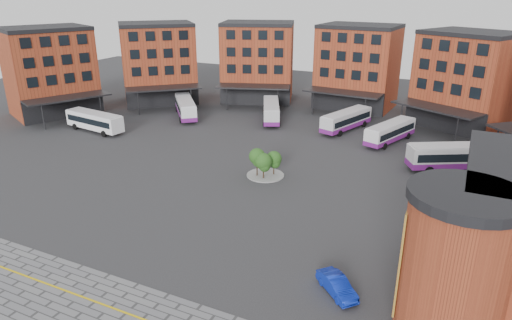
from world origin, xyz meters
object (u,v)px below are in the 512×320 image
at_px(tree_island, 265,161).
at_px(bus_b, 186,107).
at_px(bus_f, 456,156).
at_px(bus_c, 271,111).
at_px(bus_d, 346,120).
at_px(bus_e, 390,132).
at_px(blue_car, 337,285).
at_px(bus_a, 94,120).

bearing_deg(tree_island, bus_b, 141.97).
xyz_separation_m(tree_island, bus_f, (19.78, 11.87, -0.21)).
xyz_separation_m(tree_island, bus_c, (-8.97, 22.17, -0.31)).
xyz_separation_m(bus_d, bus_e, (7.16, -3.09, -0.06)).
height_order(bus_d, blue_car, bus_d).
distance_m(tree_island, bus_d, 22.48).
bearing_deg(tree_island, bus_d, 80.74).
xyz_separation_m(bus_b, bus_d, (26.48, 4.31, -0.06)).
xyz_separation_m(bus_c, bus_d, (12.58, 0.01, -0.03)).
xyz_separation_m(bus_a, bus_f, (50.55, 6.82, -0.01)).
bearing_deg(blue_car, tree_island, 81.16).
relative_size(bus_c, blue_car, 2.75).
relative_size(tree_island, bus_c, 0.41).
height_order(bus_b, blue_car, bus_b).
bearing_deg(bus_b, bus_e, -37.81).
relative_size(bus_d, bus_f, 0.96).
distance_m(bus_a, bus_c, 27.72).
relative_size(bus_b, bus_c, 0.93).
xyz_separation_m(bus_f, blue_car, (-6.17, -29.13, -1.09)).
relative_size(tree_island, bus_d, 0.41).
relative_size(tree_island, bus_a, 0.41).
distance_m(bus_e, blue_car, 36.48).
bearing_deg(bus_f, bus_c, -138.55).
bearing_deg(bus_c, bus_f, -44.37).
bearing_deg(blue_car, bus_c, 72.68).
distance_m(tree_island, bus_e, 21.94).
distance_m(tree_island, bus_f, 23.07).
height_order(tree_island, bus_d, tree_island).
height_order(bus_f, blue_car, bus_f).
height_order(bus_b, bus_e, bus_b).
relative_size(bus_a, blue_car, 2.71).
distance_m(bus_b, bus_f, 43.06).
bearing_deg(bus_f, tree_island, -87.87).
relative_size(bus_a, bus_b, 1.06).
bearing_deg(bus_d, bus_c, -161.49).
xyz_separation_m(tree_island, bus_a, (-30.77, 5.05, -0.20)).
bearing_deg(bus_a, bus_e, -63.73).
xyz_separation_m(bus_a, bus_d, (34.38, 17.14, -0.14)).
distance_m(bus_c, bus_d, 12.58).
bearing_deg(bus_e, bus_a, -141.65).
bearing_deg(bus_d, bus_b, -152.31).
xyz_separation_m(bus_c, bus_f, (28.75, -10.30, 0.10)).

